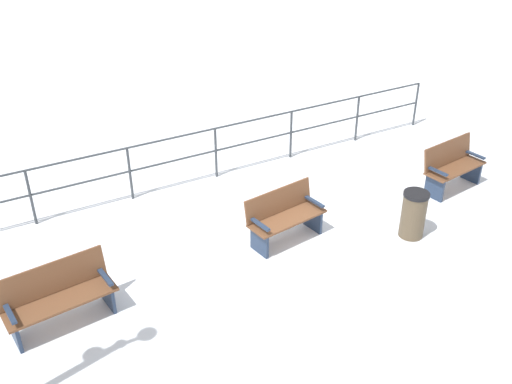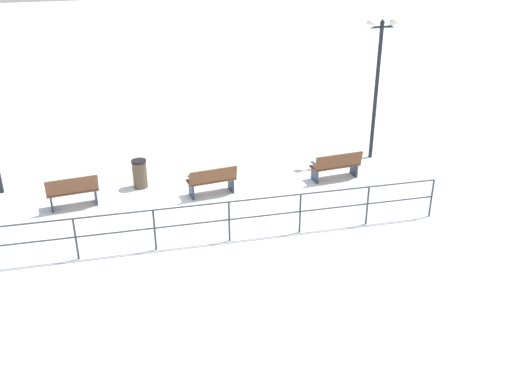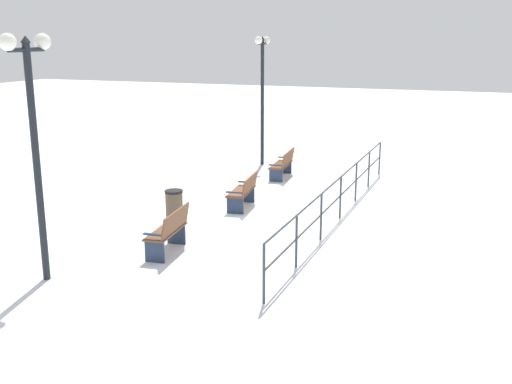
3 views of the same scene
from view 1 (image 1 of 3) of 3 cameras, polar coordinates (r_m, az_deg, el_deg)
name	(u,v)px [view 1 (image 1 of 3)]	position (r m, az deg, el deg)	size (l,w,h in m)	color
ground_plane	(289,243)	(9.94, 3.31, -5.03)	(80.00, 80.00, 0.00)	white
bench_nearest	(58,296)	(8.55, -19.01, -9.71)	(0.69, 1.57, 0.90)	brown
bench_second	(285,216)	(9.79, 2.84, -2.39)	(0.73, 1.46, 0.90)	brown
bench_third	(452,166)	(11.98, 18.88, 2.48)	(0.69, 1.44, 0.97)	brown
waterfront_railing	(216,144)	(11.70, -4.03, 4.73)	(0.05, 10.98, 1.10)	#383D42
trash_bin	(413,214)	(10.24, 15.34, -2.15)	(0.44, 0.44, 0.86)	brown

